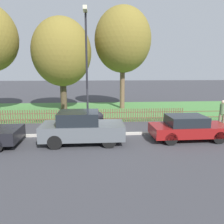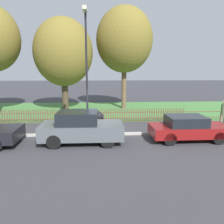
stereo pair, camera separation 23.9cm
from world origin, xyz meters
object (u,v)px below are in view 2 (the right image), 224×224
(tree_far_left, at_px, (124,40))
(tree_mid_park, at_px, (63,52))
(parked_car_red_compact, at_px, (188,128))
(covered_motorcycle, at_px, (89,116))
(parked_car_navy_estate, at_px, (81,127))
(street_lamp, at_px, (86,60))
(pedestrian_by_lamp, at_px, (224,112))

(tree_far_left, bearing_deg, tree_mid_park, -169.82)
(parked_car_red_compact, distance_m, covered_motorcycle, 6.04)
(parked_car_navy_estate, distance_m, street_lamp, 3.68)
(parked_car_red_compact, height_order, pedestrian_by_lamp, pedestrian_by_lamp)
(tree_far_left, relative_size, street_lamp, 1.36)
(covered_motorcycle, height_order, pedestrian_by_lamp, pedestrian_by_lamp)
(covered_motorcycle, bearing_deg, parked_car_red_compact, -28.83)
(parked_car_navy_estate, relative_size, parked_car_red_compact, 1.01)
(parked_car_navy_estate, height_order, parked_car_red_compact, parked_car_navy_estate)
(pedestrian_by_lamp, height_order, street_lamp, street_lamp)
(tree_mid_park, bearing_deg, parked_car_navy_estate, -76.42)
(pedestrian_by_lamp, bearing_deg, covered_motorcycle, 177.94)
(tree_mid_park, height_order, pedestrian_by_lamp, tree_mid_park)
(tree_far_left, bearing_deg, parked_car_navy_estate, -107.94)
(parked_car_navy_estate, height_order, tree_mid_park, tree_mid_park)
(pedestrian_by_lamp, relative_size, street_lamp, 0.25)
(pedestrian_by_lamp, bearing_deg, parked_car_red_compact, -140.08)
(tree_mid_park, xyz_separation_m, tree_far_left, (5.21, 0.94, 1.14))
(parked_car_navy_estate, relative_size, pedestrian_by_lamp, 2.38)
(parked_car_navy_estate, height_order, covered_motorcycle, parked_car_navy_estate)
(street_lamp, bearing_deg, covered_motorcycle, 90.00)
(parked_car_navy_estate, xyz_separation_m, tree_mid_park, (-2.10, 8.69, 4.16))
(covered_motorcycle, height_order, tree_far_left, tree_far_left)
(parked_car_red_compact, bearing_deg, pedestrian_by_lamp, 36.41)
(parked_car_navy_estate, relative_size, tree_mid_park, 0.51)
(parked_car_red_compact, xyz_separation_m, pedestrian_by_lamp, (3.25, 2.48, 0.29))
(covered_motorcycle, relative_size, tree_far_left, 0.23)
(parked_car_red_compact, relative_size, tree_far_left, 0.44)
(street_lamp, bearing_deg, tree_mid_park, 108.31)
(street_lamp, bearing_deg, parked_car_navy_estate, -97.86)
(tree_mid_park, distance_m, street_lamp, 7.46)
(parked_car_red_compact, relative_size, tree_mid_park, 0.50)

